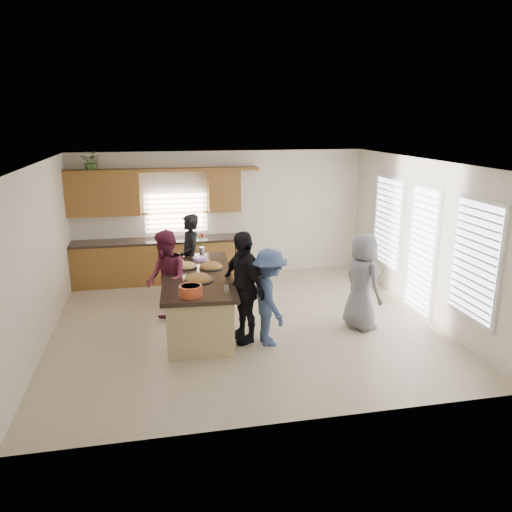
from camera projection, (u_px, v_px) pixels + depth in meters
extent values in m
plane|color=#C7AF94|center=(245.00, 324.00, 8.75)|extent=(6.50, 6.50, 0.00)
cube|color=silver|center=(221.00, 214.00, 11.21)|extent=(6.50, 0.02, 2.80)
cube|color=silver|center=(293.00, 312.00, 5.55)|extent=(6.50, 0.02, 2.80)
cube|color=silver|center=(39.00, 257.00, 7.75)|extent=(0.02, 6.00, 2.80)
cube|color=silver|center=(422.00, 238.00, 9.01)|extent=(0.02, 6.00, 2.80)
cube|color=white|center=(244.00, 162.00, 8.01)|extent=(6.50, 6.00, 0.02)
cube|color=#8F5E29|center=(159.00, 262.00, 10.90)|extent=(3.65, 0.62, 0.90)
cube|color=black|center=(158.00, 241.00, 10.77)|extent=(3.70, 0.65, 0.05)
cube|color=#8F5E29|center=(103.00, 194.00, 10.41)|extent=(1.50, 0.36, 0.90)
cube|color=#8F5E29|center=(224.00, 191.00, 10.91)|extent=(0.70, 0.36, 0.90)
cube|color=#8F5E29|center=(164.00, 170.00, 10.53)|extent=(4.05, 0.40, 0.06)
cube|color=brown|center=(176.00, 213.00, 10.96)|extent=(1.35, 0.08, 0.85)
cube|color=white|center=(388.00, 222.00, 10.22)|extent=(0.06, 1.10, 1.75)
cube|color=white|center=(422.00, 251.00, 8.97)|extent=(0.06, 0.85, 2.25)
cube|color=white|center=(475.00, 260.00, 7.48)|extent=(0.06, 1.10, 1.75)
cube|color=tan|center=(198.00, 302.00, 8.53)|extent=(1.14, 2.55, 0.88)
cube|color=black|center=(197.00, 276.00, 8.40)|extent=(1.30, 2.76, 0.07)
cube|color=black|center=(199.00, 324.00, 8.64)|extent=(1.06, 2.47, 0.08)
cylinder|color=black|center=(198.00, 280.00, 8.02)|extent=(0.49, 0.49, 0.02)
ellipsoid|color=#B37D38|center=(198.00, 279.00, 8.01)|extent=(0.44, 0.44, 0.20)
cylinder|color=black|center=(211.00, 268.00, 8.70)|extent=(0.43, 0.43, 0.02)
ellipsoid|color=#B37D38|center=(211.00, 267.00, 8.70)|extent=(0.39, 0.39, 0.18)
cylinder|color=black|center=(186.00, 267.00, 8.73)|extent=(0.40, 0.40, 0.02)
ellipsoid|color=tan|center=(186.00, 266.00, 8.72)|extent=(0.36, 0.36, 0.16)
cylinder|color=#C64824|center=(191.00, 291.00, 7.33)|extent=(0.34, 0.34, 0.16)
cylinder|color=beige|center=(190.00, 287.00, 7.32)|extent=(0.28, 0.28, 0.04)
cylinder|color=white|center=(227.00, 289.00, 7.47)|extent=(0.07, 0.07, 0.11)
cylinder|color=#C29BE2|center=(200.00, 259.00, 9.22)|extent=(0.25, 0.25, 0.05)
cylinder|color=silver|center=(202.00, 251.00, 9.59)|extent=(0.10, 0.10, 0.14)
imported|color=#42712D|center=(92.00, 162.00, 10.20)|extent=(0.50, 0.47, 0.45)
imported|color=black|center=(190.00, 259.00, 9.60)|extent=(0.52, 0.69, 1.74)
imported|color=maroon|center=(166.00, 280.00, 8.42)|extent=(0.81, 0.95, 1.69)
imported|color=black|center=(243.00, 287.00, 7.89)|extent=(0.82, 1.15, 1.81)
imported|color=#354A74|center=(269.00, 297.00, 7.79)|extent=(0.64, 1.04, 1.55)
imported|color=slate|center=(362.00, 281.00, 8.39)|extent=(0.71, 0.92, 1.66)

